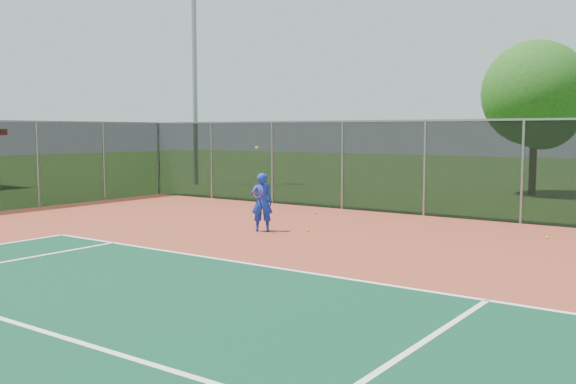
% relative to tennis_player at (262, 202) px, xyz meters
% --- Properties ---
extents(ground, '(120.00, 120.00, 0.00)m').
position_rel_tennis_player_xyz_m(ground, '(5.22, -6.51, -0.81)').
color(ground, '#284F16').
rests_on(ground, ground).
extents(court_apron, '(30.00, 20.00, 0.02)m').
position_rel_tennis_player_xyz_m(court_apron, '(5.22, -4.51, -0.80)').
color(court_apron, '#943B25').
rests_on(court_apron, ground).
extents(fence_back, '(30.00, 0.06, 3.03)m').
position_rel_tennis_player_xyz_m(fence_back, '(5.22, 5.49, 0.76)').
color(fence_back, black).
rests_on(fence_back, court_apron).
extents(tennis_player, '(0.68, 0.73, 2.27)m').
position_rel_tennis_player_xyz_m(tennis_player, '(0.00, 0.00, 0.00)').
color(tennis_player, '#142EBD').
rests_on(tennis_player, court_apron).
extents(practice_ball_0, '(0.07, 0.07, 0.07)m').
position_rel_tennis_player_xyz_m(practice_ball_0, '(-2.22, 2.83, -0.75)').
color(practice_ball_0, '#CDD919').
rests_on(practice_ball_0, court_apron).
extents(practice_ball_1, '(0.07, 0.07, 0.07)m').
position_rel_tennis_player_xyz_m(practice_ball_1, '(1.02, 0.68, -0.75)').
color(practice_ball_1, '#CDD919').
rests_on(practice_ball_1, court_apron).
extents(practice_ball_4, '(0.07, 0.07, 0.07)m').
position_rel_tennis_player_xyz_m(practice_ball_4, '(6.52, 3.14, -0.75)').
color(practice_ball_4, '#CDD919').
rests_on(practice_ball_4, court_apron).
extents(practice_ball_5, '(0.07, 0.07, 0.07)m').
position_rel_tennis_player_xyz_m(practice_ball_5, '(-0.78, 3.84, -0.75)').
color(practice_ball_5, '#CDD919').
rests_on(practice_ball_5, court_apron).
extents(floodlight_nw, '(0.90, 0.40, 11.98)m').
position_rel_tennis_player_xyz_m(floodlight_nw, '(-12.08, 10.15, 5.95)').
color(floodlight_nw, gray).
rests_on(floodlight_nw, ground).
extents(tree_back_left, '(4.38, 4.38, 6.44)m').
position_rel_tennis_player_xyz_m(tree_back_left, '(3.26, 14.41, 3.23)').
color(tree_back_left, '#362613').
rests_on(tree_back_left, ground).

